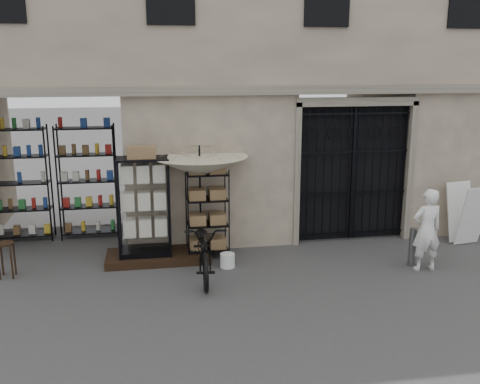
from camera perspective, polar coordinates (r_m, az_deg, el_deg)
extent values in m
plane|color=black|center=(9.58, 6.21, -9.65)|extent=(80.00, 80.00, 0.00)
cube|color=tan|center=(12.72, 1.69, 16.90)|extent=(14.00, 4.00, 9.00)
cube|color=black|center=(11.66, -19.44, 1.60)|extent=(3.00, 1.70, 3.00)
cube|color=black|center=(12.20, -19.20, 0.93)|extent=(2.70, 0.50, 2.50)
cube|color=black|center=(11.75, 11.64, 2.19)|extent=(2.50, 0.06, 3.00)
cube|color=black|center=(11.62, 11.91, 1.79)|extent=(0.05, 0.05, 2.80)
cube|color=black|center=(10.67, -8.70, -6.82)|extent=(2.00, 0.90, 0.15)
cube|color=black|center=(10.63, -10.01, -6.21)|extent=(1.04, 0.75, 0.11)
cube|color=silver|center=(10.09, -9.90, -1.96)|extent=(0.87, 0.18, 1.77)
cube|color=silver|center=(10.39, -10.19, -2.11)|extent=(0.87, 0.57, 1.47)
cube|color=olive|center=(10.15, -10.45, 3.91)|extent=(0.59, 0.49, 0.21)
cube|color=black|center=(10.53, -3.51, -2.23)|extent=(0.91, 0.75, 1.80)
cube|color=olive|center=(10.55, -3.51, -2.52)|extent=(0.77, 0.61, 1.35)
cylinder|color=black|center=(10.54, -4.26, -1.02)|extent=(0.04, 0.04, 2.23)
imported|color=beige|center=(10.37, -4.34, 3.33)|extent=(1.74, 1.78, 1.50)
cylinder|color=white|center=(10.19, -1.35, -7.30)|extent=(0.29, 0.29, 0.27)
imported|color=black|center=(9.83, -3.79, -8.97)|extent=(0.75, 1.09, 2.02)
cylinder|color=black|center=(10.43, -23.79, -5.05)|extent=(0.34, 0.34, 0.03)
cube|color=black|center=(10.53, -23.63, -6.70)|extent=(0.26, 0.26, 0.64)
cylinder|color=#5F5F62|center=(10.71, 17.91, -5.60)|extent=(0.14, 0.14, 0.73)
imported|color=silver|center=(10.69, 18.97, -7.81)|extent=(0.63, 1.57, 0.37)
cube|color=silver|center=(12.17, 23.58, -2.37)|extent=(0.64, 0.39, 1.27)
cube|color=silver|center=(12.46, 22.39, -1.91)|extent=(0.64, 0.39, 1.27)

